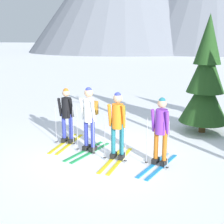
{
  "coord_description": "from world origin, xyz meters",
  "views": [
    {
      "loc": [
        2.95,
        -6.88,
        2.97
      ],
      "look_at": [
        -0.01,
        0.24,
        1.05
      ],
      "focal_mm": 47.33,
      "sensor_mm": 36.0,
      "label": 1
    }
  ],
  "objects": [
    {
      "name": "pine_tree_far",
      "position": [
        2.13,
        2.77,
        1.7
      ],
      "size": [
        1.54,
        1.54,
        3.73
      ],
      "color": "#51381E",
      "rests_on": "ground"
    },
    {
      "name": "skier_in_purple",
      "position": [
        1.46,
        -0.31,
        0.9
      ],
      "size": [
        0.62,
        1.73,
        1.66
      ],
      "color": "#1E84D1",
      "rests_on": "ground"
    },
    {
      "name": "ground_plane",
      "position": [
        0.0,
        0.0,
        0.0
      ],
      "size": [
        400.0,
        400.0,
        0.0
      ],
      "primitive_type": "plane",
      "color": "white"
    },
    {
      "name": "skier_in_orange",
      "position": [
        0.39,
        -0.36,
        0.97
      ],
      "size": [
        0.61,
        1.78,
        1.72
      ],
      "color": "yellow",
      "rests_on": "ground"
    },
    {
      "name": "skier_in_black",
      "position": [
        -1.4,
        0.18,
        0.87
      ],
      "size": [
        0.61,
        1.76,
        1.62
      ],
      "color": "yellow",
      "rests_on": "ground"
    },
    {
      "name": "skier_in_white",
      "position": [
        -0.5,
        -0.14,
        0.99
      ],
      "size": [
        0.61,
        1.71,
        1.76
      ],
      "color": "green",
      "rests_on": "ground"
    }
  ]
}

